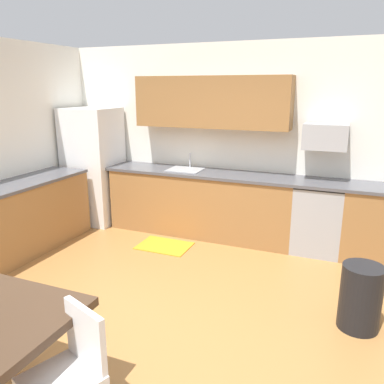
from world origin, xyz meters
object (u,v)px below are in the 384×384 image
object	(u,v)px
oven_range	(318,218)
microwave	(326,137)
trash_bin	(361,297)
chair_near_table	(71,367)
refrigerator	(94,166)

from	to	relation	value
oven_range	microwave	world-z (taller)	microwave
oven_range	trash_bin	bearing A→B (deg)	-72.43
microwave	trash_bin	xyz separation A→B (m)	(0.52, -1.75, -1.20)
chair_near_table	trash_bin	size ratio (longest dim) A/B	1.42
oven_range	microwave	distance (m)	1.05
refrigerator	trash_bin	xyz separation A→B (m)	(3.94, -1.57, -0.60)
microwave	chair_near_table	bearing A→B (deg)	-106.68
chair_near_table	oven_range	bearing A→B (deg)	72.87
refrigerator	microwave	world-z (taller)	refrigerator
refrigerator	oven_range	distance (m)	3.45
oven_range	trash_bin	world-z (taller)	oven_range
oven_range	chair_near_table	world-z (taller)	oven_range
refrigerator	trash_bin	distance (m)	4.28
microwave	oven_range	bearing A→B (deg)	-90.00
chair_near_table	microwave	bearing A→B (deg)	73.32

